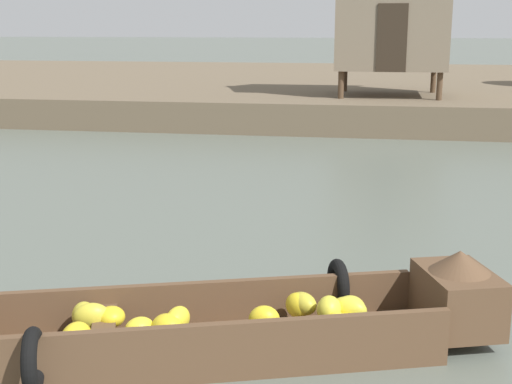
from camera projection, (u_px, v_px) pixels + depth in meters
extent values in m
plane|color=#596056|center=(268.00, 222.00, 10.39)|extent=(300.00, 300.00, 0.00)
cube|color=brown|center=(338.00, 88.00, 27.67)|extent=(160.00, 20.00, 0.84)
cube|color=brown|center=(206.00, 349.00, 6.19)|extent=(4.19, 2.27, 0.12)
cube|color=brown|center=(201.00, 301.00, 6.59)|extent=(3.89, 1.37, 0.39)
cube|color=brown|center=(210.00, 346.00, 5.68)|extent=(3.89, 1.37, 0.39)
cube|color=brown|center=(457.00, 299.00, 6.46)|extent=(0.85, 1.02, 0.53)
cone|color=brown|center=(460.00, 261.00, 6.38)|extent=(0.71, 0.71, 0.20)
cube|color=brown|center=(104.00, 326.00, 6.00)|extent=(0.48, 0.95, 0.05)
torus|color=black|center=(338.00, 285.00, 6.90)|extent=(0.28, 0.53, 0.52)
torus|color=black|center=(33.00, 361.00, 5.35)|extent=(0.28, 0.53, 0.52)
ellipsoid|color=yellow|center=(345.00, 325.00, 6.14)|extent=(0.30, 0.36, 0.19)
ellipsoid|color=yellow|center=(76.00, 339.00, 5.73)|extent=(0.26, 0.34, 0.27)
ellipsoid|color=yellow|center=(329.00, 310.00, 6.19)|extent=(0.23, 0.27, 0.25)
ellipsoid|color=yellow|center=(140.00, 329.00, 5.92)|extent=(0.33, 0.33, 0.20)
ellipsoid|color=yellow|center=(167.00, 327.00, 5.91)|extent=(0.36, 0.34, 0.23)
ellipsoid|color=yellow|center=(111.00, 317.00, 6.13)|extent=(0.34, 0.34, 0.18)
ellipsoid|color=gold|center=(84.00, 316.00, 6.16)|extent=(0.32, 0.36, 0.25)
ellipsoid|color=yellow|center=(337.00, 323.00, 6.05)|extent=(0.20, 0.28, 0.19)
ellipsoid|color=gold|center=(92.00, 317.00, 6.09)|extent=(0.36, 0.27, 0.25)
ellipsoid|color=gold|center=(303.00, 303.00, 6.41)|extent=(0.35, 0.35, 0.20)
ellipsoid|color=yellow|center=(349.00, 309.00, 6.26)|extent=(0.37, 0.27, 0.22)
ellipsoid|color=yellow|center=(350.00, 309.00, 6.34)|extent=(0.34, 0.32, 0.24)
ellipsoid|color=yellow|center=(264.00, 320.00, 5.96)|extent=(0.29, 0.23, 0.25)
ellipsoid|color=yellow|center=(298.00, 305.00, 6.43)|extent=(0.32, 0.31, 0.24)
ellipsoid|color=yellow|center=(178.00, 319.00, 6.00)|extent=(0.24, 0.32, 0.22)
cylinder|color=#4C3826|center=(341.00, 85.00, 19.43)|extent=(0.16, 0.16, 0.76)
cylinder|color=#4C3826|center=(440.00, 86.00, 18.99)|extent=(0.16, 0.16, 0.76)
cylinder|color=#4C3826|center=(345.00, 79.00, 21.59)|extent=(0.16, 0.16, 0.76)
cylinder|color=#4C3826|center=(433.00, 80.00, 21.15)|extent=(0.16, 0.16, 0.76)
cube|color=#7A6B56|center=(392.00, 20.00, 19.88)|extent=(3.07, 2.65, 2.73)
cube|color=#2D2319|center=(392.00, 38.00, 18.70)|extent=(0.80, 0.04, 1.80)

